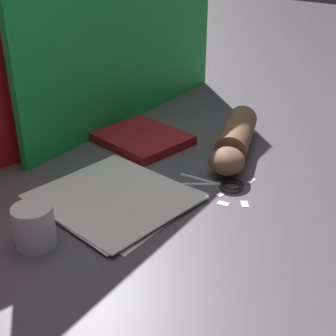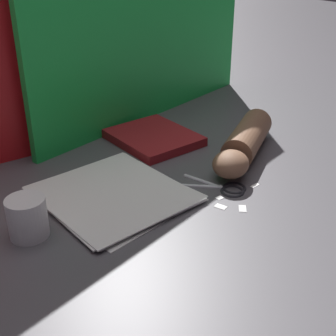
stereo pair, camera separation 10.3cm
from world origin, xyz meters
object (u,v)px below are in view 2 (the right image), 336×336
object	(u,v)px
book_closed	(154,137)
hand_forearm	(244,144)
paper_stack	(114,194)
mug	(27,218)
scissors	(224,186)

from	to	relation	value
book_closed	hand_forearm	world-z (taller)	hand_forearm
paper_stack	mug	bearing A→B (deg)	-175.30
paper_stack	mug	distance (m)	0.21
mug	book_closed	bearing A→B (deg)	22.47
mug	hand_forearm	bearing A→B (deg)	-3.94
book_closed	mug	bearing A→B (deg)	-157.53
book_closed	mug	xyz separation A→B (m)	(-0.46, -0.19, 0.03)
paper_stack	book_closed	distance (m)	0.31
scissors	mug	size ratio (longest dim) A/B	1.98
book_closed	scissors	world-z (taller)	book_closed
scissors	hand_forearm	distance (m)	0.17
mug	paper_stack	bearing A→B (deg)	4.70
scissors	mug	world-z (taller)	mug
paper_stack	hand_forearm	bearing A→B (deg)	-8.82
paper_stack	scissors	size ratio (longest dim) A/B	2.07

